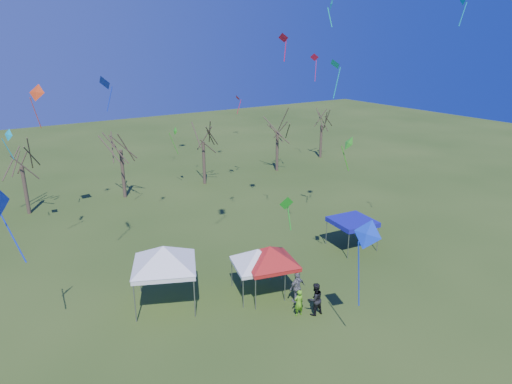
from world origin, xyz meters
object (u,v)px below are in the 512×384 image
tent_blue (353,222)px  person_dark (315,299)px  tree_3 (203,126)px  tree_5 (322,113)px  tree_2 (119,132)px  tent_white_west (163,250)px  person_green (299,303)px  tree_1 (19,148)px  tree_4 (278,118)px  tent_white_mid (258,252)px  tent_red (270,250)px  person_grey (297,287)px

tent_blue → person_dark: 9.32m
tree_3 → tree_5: 17.81m
person_dark → tree_2: bearing=-79.5°
tent_white_west → person_green: tent_white_west is taller
tree_3 → tree_2: bearing=177.7°
tree_5 → tree_1: bearing=-177.6°
tree_4 → tree_3: bearing=179.7°
person_green → tent_blue: bearing=-145.2°
tent_white_west → tent_blue: tent_white_west is taller
tent_white_mid → tent_red: 0.72m
tree_1 → tree_4: tree_4 is taller
tent_blue → person_dark: bearing=-146.7°
tent_white_west → tent_red: size_ratio=1.13×
tent_white_west → tent_red: (5.55, -2.30, -0.51)m
tree_3 → person_dark: 26.12m
tree_2 → person_dark: size_ratio=4.35×
tree_2 → tent_white_west: size_ratio=1.85×
tree_4 → person_dark: (-15.29, -24.86, -5.12)m
tent_blue → person_grey: 8.62m
tent_red → tent_white_mid: bearing=145.3°
tent_white_mid → tent_blue: bearing=9.6°
tent_red → tree_5: bearing=44.1°
tree_5 → tent_white_mid: (-25.08, -23.38, -3.04)m
person_grey → tent_red: bearing=-67.1°
tree_4 → tent_red: size_ratio=2.01×
tree_1 → person_dark: tree_1 is taller
tent_red → person_green: bearing=-89.1°
person_green → person_grey: 1.37m
tree_4 → tent_blue: 21.55m
tree_2 → tent_white_west: 20.40m
tree_5 → tent_white_mid: tree_5 is taller
tent_white_west → person_dark: 8.75m
tent_white_mid → person_dark: tent_white_mid is taller
tent_red → tent_blue: bearing=12.8°
tree_3 → person_dark: bearing=-103.5°
tent_white_mid → person_dark: size_ratio=1.94×
tent_red → tree_4: bearing=53.4°
person_grey → person_green: bearing=52.7°
tree_2 → tent_blue: size_ratio=2.66×
tree_2 → person_grey: (2.38, -23.71, -5.36)m
person_dark → person_green: size_ratio=1.22×
tree_5 → tent_blue: size_ratio=2.43×
tree_4 → tent_white_west: 29.23m
tree_5 → person_grey: 35.07m
tent_white_west → person_grey: bearing=-31.6°
tree_4 → tent_blue: (-7.56, -19.77, -4.05)m
tent_white_mid → tree_1: bearing=113.2°
tent_red → tent_blue: (8.58, 1.94, -0.86)m
tree_3 → tree_5: tree_3 is taller
tree_1 → person_green: size_ratio=4.88×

